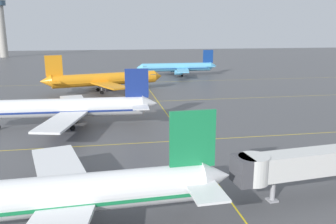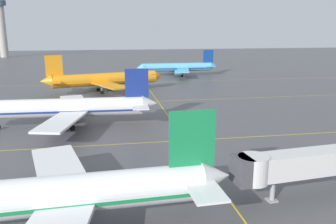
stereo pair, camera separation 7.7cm
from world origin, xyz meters
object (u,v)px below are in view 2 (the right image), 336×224
object	(u,v)px
airliner_front_gate	(46,197)
airliner_far_left_stand	(178,67)
airliner_second_row	(66,108)
jet_bridge	(302,164)
control_tower	(1,23)
airliner_third_row	(104,79)

from	to	relation	value
airliner_front_gate	airliner_far_left_stand	xyz separation A→B (m)	(34.33, 107.86, -0.31)
airliner_second_row	jet_bridge	world-z (taller)	airliner_second_row
airliner_second_row	control_tower	world-z (taller)	control_tower
jet_bridge	control_tower	bearing A→B (deg)	112.06
airliner_second_row	jet_bridge	distance (m)	45.28
airliner_front_gate	airliner_second_row	size ratio (longest dim) A/B	1.00
airliner_far_left_stand	control_tower	size ratio (longest dim) A/B	0.86
airliner_front_gate	control_tower	distance (m)	229.88
jet_bridge	airliner_front_gate	bearing A→B (deg)	-174.07
airliner_far_left_stand	control_tower	world-z (taller)	control_tower
airliner_third_row	airliner_far_left_stand	bearing A→B (deg)	48.47
airliner_front_gate	airliner_third_row	size ratio (longest dim) A/B	0.99
airliner_second_row	airliner_far_left_stand	distance (m)	79.40
airliner_third_row	control_tower	distance (m)	161.40
airliner_far_left_stand	jet_bridge	world-z (taller)	airliner_far_left_stand
airliner_front_gate	jet_bridge	xyz separation A→B (m)	(27.06, 2.81, 0.23)
jet_bridge	control_tower	xyz separation A→B (m)	(-88.35, 217.99, 18.14)
control_tower	airliner_front_gate	bearing A→B (deg)	-74.49
airliner_second_row	jet_bridge	bearing A→B (deg)	-49.75
airliner_third_row	airliner_far_left_stand	xyz separation A→B (m)	(29.30, 33.08, -0.41)
airliner_third_row	jet_bridge	bearing A→B (deg)	-72.98
airliner_second_row	jet_bridge	xyz separation A→B (m)	(29.25, -34.56, 0.23)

